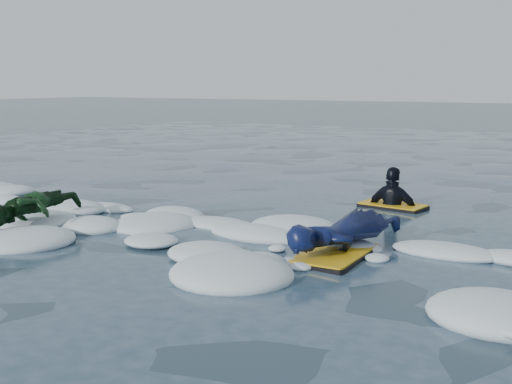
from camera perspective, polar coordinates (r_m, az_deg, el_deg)
ground at (r=7.60m, az=-10.55°, el=-5.26°), size 120.00×120.00×0.00m
foam_band at (r=8.39m, az=-5.97°, el=-3.74°), size 12.00×3.10×0.30m
prone_woman_unit at (r=7.36m, az=7.72°, el=-3.77°), size 1.05×1.88×0.47m
prone_child_unit at (r=8.88m, az=-19.18°, el=-1.69°), size 0.66×1.34×0.53m
waiting_rider_unit at (r=10.25m, az=12.04°, el=-1.93°), size 1.07×0.69×1.51m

